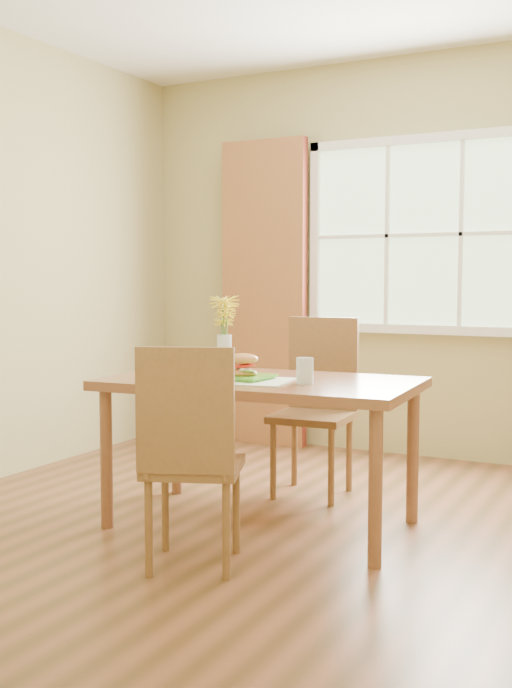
{
  "coord_description": "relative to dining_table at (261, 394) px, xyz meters",
  "views": [
    {
      "loc": [
        1.51,
        -3.42,
        1.22
      ],
      "look_at": [
        -0.27,
        -0.02,
        0.9
      ],
      "focal_mm": 42.0,
      "sensor_mm": 36.0,
      "label": 1
    }
  ],
  "objects": [
    {
      "name": "room",
      "position": [
        0.27,
        -0.03,
        0.7
      ],
      "size": [
        4.24,
        3.84,
        2.74
      ],
      "color": "brown",
      "rests_on": "ground"
    },
    {
      "name": "window",
      "position": [
        0.27,
        1.85,
        0.85
      ],
      "size": [
        1.62,
        0.06,
        1.32
      ],
      "color": "#A2C394",
      "rests_on": "room"
    },
    {
      "name": "curtain_left",
      "position": [
        -0.88,
        1.75,
        0.45
      ],
      "size": [
        0.65,
        0.08,
        2.2
      ],
      "primitive_type": "cube",
      "color": "maroon",
      "rests_on": "room"
    },
    {
      "name": "dining_table",
      "position": [
        0.0,
        0.0,
        0.0
      ],
      "size": [
        1.54,
        0.93,
        0.73
      ],
      "rotation": [
        0.0,
        0.0,
        0.07
      ],
      "color": "brown",
      "rests_on": "room"
    },
    {
      "name": "chair_near",
      "position": [
        0.03,
        -0.7,
        -0.13
      ],
      "size": [
        0.51,
        0.51,
        0.94
      ],
      "rotation": [
        0.0,
        0.0,
        0.38
      ],
      "color": "brown",
      "rests_on": "room"
    },
    {
      "name": "chair_far",
      "position": [
        -0.01,
        0.71,
        -0.11
      ],
      "size": [
        0.44,
        0.44,
        0.99
      ],
      "rotation": [
        0.0,
        0.0,
        0.08
      ],
      "color": "brown",
      "rests_on": "room"
    },
    {
      "name": "placemat",
      "position": [
        -0.04,
        -0.12,
        0.08
      ],
      "size": [
        0.5,
        0.4,
        0.01
      ],
      "primitive_type": "cube",
      "rotation": [
        0.0,
        0.0,
        0.17
      ],
      "color": "beige",
      "rests_on": "dining_table"
    },
    {
      "name": "plate",
      "position": [
        -0.04,
        -0.08,
        0.09
      ],
      "size": [
        0.25,
        0.25,
        0.01
      ],
      "primitive_type": "cube",
      "rotation": [
        0.0,
        0.0,
        -0.09
      ],
      "color": "#57B82E",
      "rests_on": "placemat"
    },
    {
      "name": "croissant_sandwich",
      "position": [
        -0.05,
        -0.1,
        0.15
      ],
      "size": [
        0.17,
        0.13,
        0.11
      ],
      "rotation": [
        0.0,
        0.0,
        0.2
      ],
      "color": "#CB9045",
      "rests_on": "plate"
    },
    {
      "name": "water_glass",
      "position": [
        0.26,
        -0.06,
        0.13
      ],
      "size": [
        0.08,
        0.08,
        0.12
      ],
      "color": "silver",
      "rests_on": "dining_table"
    },
    {
      "name": "flower_vase",
      "position": [
        -0.31,
        0.19,
        0.32
      ],
      "size": [
        0.16,
        0.16,
        0.4
      ],
      "color": "silver",
      "rests_on": "dining_table"
    }
  ]
}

